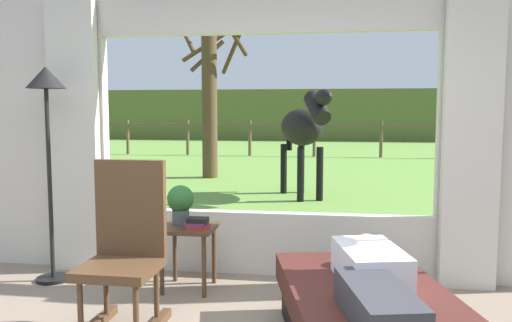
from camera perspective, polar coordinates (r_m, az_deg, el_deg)
The scene contains 14 objects.
back_wall_with_window at distance 4.56m, azimuth 0.86°, elevation 3.06°, with size 5.20×0.12×2.55m.
curtain_panel_left at distance 4.94m, azimuth -19.19°, elevation 2.37°, with size 0.44×0.10×2.40m, color beige.
curtain_panel_right at distance 4.51m, azimuth 22.42°, elevation 1.98°, with size 0.44×0.10×2.40m, color beige.
outdoor_pasture_lawn at distance 15.49m, azimuth 6.26°, elevation 0.24°, with size 36.00×21.68×0.02m, color olive.
distant_hill_ridge at distance 25.26m, azimuth 7.19°, elevation 5.00°, with size 36.00×2.00×2.40m, color #55612F.
reclining_person at distance 3.06m, azimuth 12.56°, elevation -12.24°, with size 0.47×1.43×0.22m.
rocking_chair at distance 3.59m, azimuth -14.06°, elevation -9.21°, with size 0.48×0.68×1.12m.
side_table at distance 4.30m, azimuth -7.37°, elevation -8.26°, with size 0.44×0.44×0.52m.
potted_plant at distance 4.32m, azimuth -8.23°, elevation -4.44°, with size 0.22×0.22×0.32m.
book_stack at distance 4.18m, azimuth -6.41°, elevation -6.75°, with size 0.19×0.16×0.08m.
floor_lamp_left at distance 4.68m, azimuth -21.84°, elevation 5.30°, with size 0.32×0.32×1.81m.
horse at distance 8.49m, azimuth 5.15°, elevation 3.58°, with size 1.07×1.78×1.73m.
pasture_tree at distance 11.06m, azimuth -5.03°, elevation 6.92°, with size 1.61×1.65×3.72m.
pasture_fence_line at distance 16.10m, azimuth 6.38°, elevation 3.06°, with size 16.10×0.10×1.10m.
Camera 1 is at (0.61, -2.25, 1.45)m, focal length 36.70 mm.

